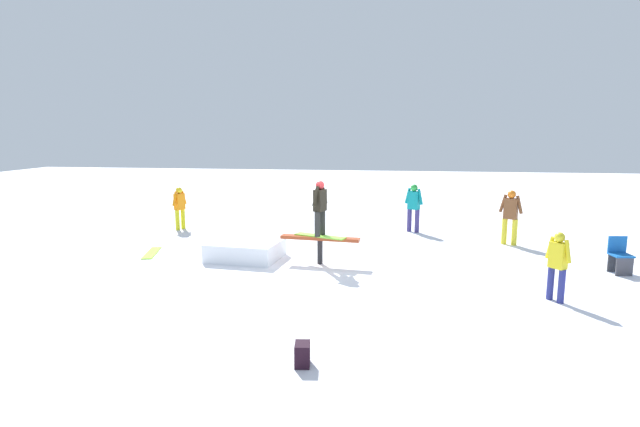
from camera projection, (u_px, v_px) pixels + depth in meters
The scene contains 11 objects.
ground_plane at pixel (320, 264), 12.83m from camera, with size 60.00×60.00×0.00m, color white.
rail_feature at pixel (320, 241), 12.73m from camera, with size 2.07×0.50×0.71m.
snow_kicker_ramp at pixel (246, 250), 13.29m from camera, with size 1.80×1.50×0.48m, color white.
main_rider_on_rail at pixel (320, 209), 12.59m from camera, with size 1.39×0.75×1.43m.
bystander_teal at pixel (414, 205), 16.68m from camera, with size 0.63×0.41×1.61m.
bystander_brown at pixel (510, 214), 14.81m from camera, with size 0.67×0.39×1.64m.
bystander_orange at pixel (180, 206), 17.12m from camera, with size 0.32×0.64×1.47m.
bystander_yellow at pixel (558, 263), 9.90m from camera, with size 0.41×0.50×1.41m.
loose_snowboard_lime at pixel (152, 253), 13.90m from camera, with size 1.36×0.28×0.02m, color #8EE127.
folding_chair at pixel (620, 256), 11.90m from camera, with size 0.49×0.49×0.88m.
backpack_on_snow at pixel (302, 354), 7.26m from camera, with size 0.30×0.22×0.34m, color black.
Camera 1 is at (1.78, -12.31, 3.40)m, focal length 28.00 mm.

